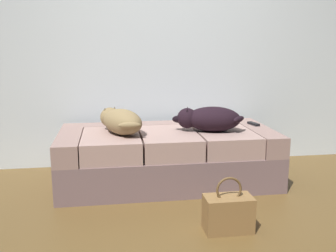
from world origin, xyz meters
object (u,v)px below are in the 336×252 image
object	(u,v)px
dog_tan	(120,121)
dog_dark	(209,119)
couch	(167,156)
tv_remote	(253,124)
handbag	(228,213)

from	to	relation	value
dog_tan	dog_dark	distance (m)	0.77
couch	dog_dark	world-z (taller)	dog_dark
dog_dark	dog_tan	bearing A→B (deg)	177.27
tv_remote	handbag	bearing A→B (deg)	-130.60
dog_tan	tv_remote	world-z (taller)	dog_tan
dog_tan	handbag	xyz separation A→B (m)	(0.67, -0.96, -0.46)
dog_tan	tv_remote	distance (m)	1.28
dog_tan	dog_dark	xyz separation A→B (m)	(0.77, -0.04, 0.00)
handbag	couch	bearing A→B (deg)	104.31
couch	tv_remote	bearing A→B (deg)	7.36
couch	dog_tan	xyz separation A→B (m)	(-0.42, -0.05, 0.35)
couch	dog_dark	xyz separation A→B (m)	(0.36, -0.09, 0.35)
couch	tv_remote	size ratio (longest dim) A/B	12.66
couch	tv_remote	world-z (taller)	tv_remote
dog_dark	tv_remote	world-z (taller)	dog_dark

